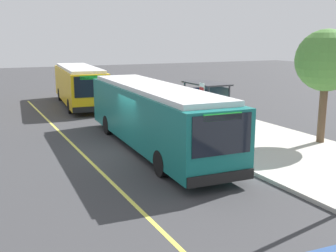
{
  "coord_description": "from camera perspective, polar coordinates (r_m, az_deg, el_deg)",
  "views": [
    {
      "loc": [
        16.74,
        -6.45,
        5.0
      ],
      "look_at": [
        2.1,
        0.73,
        1.5
      ],
      "focal_mm": 43.64,
      "sensor_mm": 36.0,
      "label": 1
    }
  ],
  "objects": [
    {
      "name": "lane_stripe_center",
      "position": [
        17.98,
        -11.42,
        -4.28
      ],
      "size": [
        36.0,
        0.14,
        0.01
      ],
      "primitive_type": "cube",
      "color": "#E0D64C",
      "rests_on": "ground_plane"
    },
    {
      "name": "ground_plane",
      "position": [
        18.62,
        -4.86,
        -3.52
      ],
      "size": [
        120.0,
        120.0,
        0.0
      ],
      "primitive_type": "plane",
      "color": "#38383A"
    },
    {
      "name": "route_sign_post",
      "position": [
        19.81,
        4.74,
        3.22
      ],
      "size": [
        0.44,
        0.08,
        2.8
      ],
      "color": "#333338",
      "rests_on": "sidewalk_curb"
    },
    {
      "name": "pedestrian_commuter",
      "position": [
        19.88,
        9.05,
        0.68
      ],
      "size": [
        0.24,
        0.4,
        1.69
      ],
      "color": "#282D47",
      "rests_on": "sidewalk_curb"
    },
    {
      "name": "street_tree_near_shelter",
      "position": [
        20.36,
        21.26,
        8.44
      ],
      "size": [
        2.86,
        2.86,
        5.31
      ],
      "color": "brown",
      "rests_on": "sidewalk_curb"
    },
    {
      "name": "transit_bus_main",
      "position": [
        18.67,
        -2.11,
        1.66
      ],
      "size": [
        12.46,
        3.16,
        2.95
      ],
      "color": "#146B66",
      "rests_on": "ground_plane"
    },
    {
      "name": "sidewalk_curb",
      "position": [
        21.44,
        10.25,
        -1.38
      ],
      "size": [
        44.0,
        6.4,
        0.15
      ],
      "primitive_type": "cube",
      "color": "#B7B2A8",
      "rests_on": "ground_plane"
    },
    {
      "name": "transit_bus_second",
      "position": [
        31.86,
        -12.27,
        5.72
      ],
      "size": [
        10.75,
        3.58,
        2.95
      ],
      "color": "gold",
      "rests_on": "ground_plane"
    },
    {
      "name": "waiting_bench",
      "position": [
        23.22,
        5.24,
        1.21
      ],
      "size": [
        1.6,
        0.48,
        0.95
      ],
      "color": "brown",
      "rests_on": "sidewalk_curb"
    },
    {
      "name": "bus_shelter",
      "position": [
        23.05,
        5.45,
        4.36
      ],
      "size": [
        2.9,
        1.6,
        2.48
      ],
      "color": "#333338",
      "rests_on": "sidewalk_curb"
    }
  ]
}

